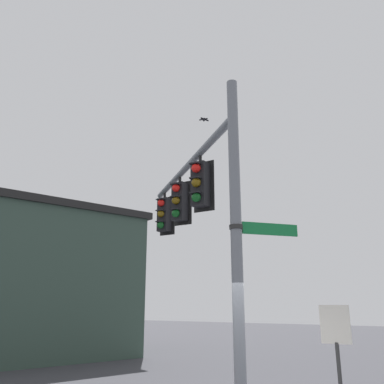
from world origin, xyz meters
name	(u,v)px	position (x,y,z in m)	size (l,w,h in m)	color
signal_pole	(236,243)	(0.00, 0.00, 3.20)	(0.20, 0.20, 6.40)	slate
mast_arm	(187,167)	(2.33, -1.97, 5.62)	(0.17, 0.17, 6.11)	slate
traffic_light_nearest_pole	(200,184)	(1.49, -1.25, 4.84)	(0.54, 0.49, 1.31)	black
traffic_light_mid_inner	(179,202)	(2.82, -2.37, 4.84)	(0.54, 0.49, 1.31)	black
traffic_light_mid_outer	(164,215)	(4.15, -3.50, 4.84)	(0.54, 0.49, 1.31)	black
street_name_sign	(257,228)	(-0.27, -0.32, 3.48)	(0.94, 1.09, 0.22)	#147238
bird_flying	(204,119)	(3.08, -4.19, 8.09)	(0.29, 0.25, 0.11)	black
storefront_building	(9,281)	(12.61, -4.12, 3.09)	(9.70, 11.47, 6.16)	#33473D
historical_marker	(337,342)	(-1.00, -2.43, 1.40)	(0.60, 0.08, 2.13)	#333333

